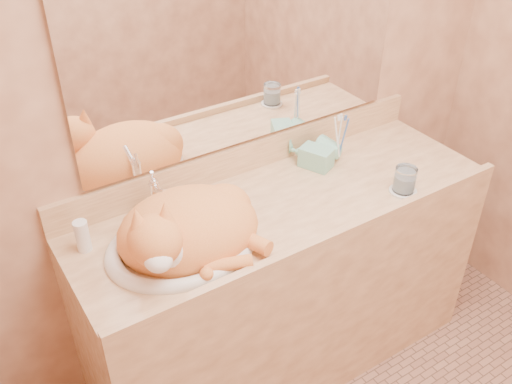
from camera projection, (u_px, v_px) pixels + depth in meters
wall_back at (246, 74)px, 2.04m from camera, size 2.40×0.02×2.50m
vanity_counter at (283, 286)px, 2.32m from camera, size 1.60×0.55×0.85m
mirror at (247, 36)px, 1.95m from camera, size 1.30×0.02×0.80m
sink_basin at (181, 228)px, 1.83m from camera, size 0.59×0.53×0.16m
faucet at (155, 197)px, 1.96m from camera, size 0.07×0.13×0.17m
cat at (186, 228)px, 1.82m from camera, size 0.54×0.47×0.26m
soap_dispenser at (331, 151)px, 2.20m from camera, size 0.11×0.11×0.19m
toothbrush_cup at (339, 153)px, 2.27m from camera, size 0.13×0.13×0.09m
toothbrushes at (341, 135)px, 2.22m from camera, size 0.04×0.04×0.22m
saucer at (403, 191)px, 2.12m from camera, size 0.10×0.10×0.01m
water_glass at (405, 179)px, 2.09m from camera, size 0.08×0.08×0.10m
lotion_bottle at (82, 236)px, 1.83m from camera, size 0.05×0.05×0.11m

